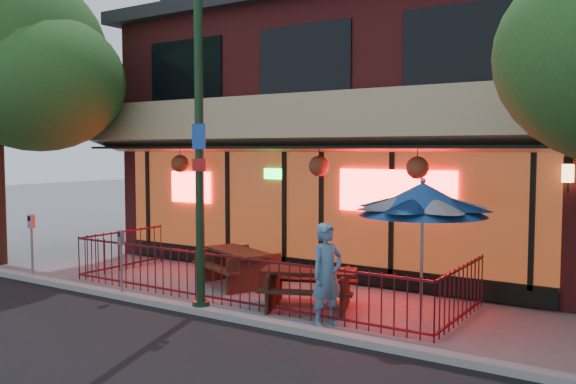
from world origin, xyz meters
name	(u,v)px	position (x,y,z in m)	size (l,w,h in m)	color
ground	(215,307)	(0.00, 0.00, 0.00)	(80.00, 80.00, 0.00)	gray
curb	(197,310)	(0.00, -0.50, 0.06)	(80.00, 0.25, 0.12)	#999993
restaurant_building	(377,108)	(0.00, 7.11, 4.13)	(12.96, 9.49, 8.05)	maroon
patio_fence	(231,270)	(0.00, 0.50, 0.63)	(8.44, 2.62, 1.00)	#501117
street_light	(199,140)	(0.00, -0.40, 3.15)	(0.43, 0.32, 7.00)	#16321B
picnic_table_left	(238,262)	(-0.80, 1.75, 0.51)	(2.22, 2.00, 0.77)	#3E2516
picnic_table_right	(309,283)	(1.53, 0.90, 0.49)	(2.10, 1.88, 0.74)	#311B11
patio_umbrella	(423,199)	(3.60, 1.21, 2.12)	(2.18, 2.18, 2.49)	gray
pedestrian	(327,275)	(2.36, 0.10, 0.87)	(0.64, 0.42, 1.74)	teal
parking_meter_near	(121,252)	(-2.02, -0.48, 0.93)	(0.14, 0.13, 1.37)	gray
parking_meter_far	(32,236)	(-5.07, -0.40, 1.01)	(0.14, 0.12, 1.50)	#A0A3A9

